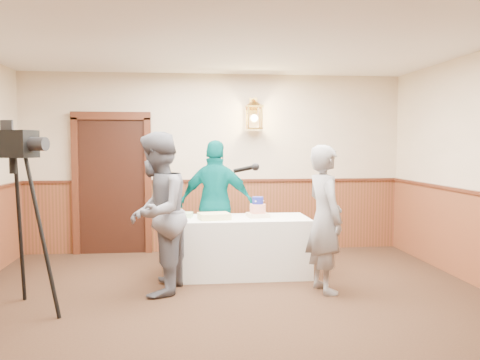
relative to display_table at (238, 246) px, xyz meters
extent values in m
plane|color=#331D13|center=(-0.20, -1.90, -0.38)|extent=(7.00, 7.00, 0.00)
cube|color=#C5B394|center=(-0.20, 1.60, 1.02)|extent=(6.00, 0.02, 2.80)
cube|color=#C5B394|center=(-0.20, -5.40, 1.02)|extent=(6.00, 0.02, 2.80)
cube|color=white|center=(-0.20, -1.90, 2.42)|extent=(6.00, 7.00, 0.02)
cube|color=brown|center=(-0.20, 1.58, 0.18)|extent=(5.98, 0.04, 1.10)
cube|color=#4A2113|center=(-0.20, 1.56, 0.75)|extent=(5.98, 0.07, 0.04)
cube|color=black|center=(-1.80, 1.55, 0.68)|extent=(1.00, 0.06, 2.10)
cube|color=white|center=(0.00, 0.00, 0.00)|extent=(1.80, 0.80, 0.75)
cube|color=beige|center=(0.26, 0.02, 0.40)|extent=(0.29, 0.29, 0.05)
cylinder|color=red|center=(0.26, 0.02, 0.49)|extent=(0.20, 0.20, 0.12)
cylinder|color=navy|center=(0.26, 0.02, 0.59)|extent=(0.15, 0.15, 0.09)
cube|color=#F1F794|center=(-0.32, -0.11, 0.41)|extent=(0.42, 0.35, 0.08)
cube|color=#9AC98E|center=(-0.72, 0.12, 0.41)|extent=(0.29, 0.24, 0.06)
imported|color=slate|center=(-1.00, -0.72, 0.54)|extent=(0.86, 1.01, 1.83)
cylinder|color=black|center=(-0.05, -1.04, 1.05)|extent=(0.23, 0.12, 0.09)
sphere|color=black|center=(0.07, -1.09, 1.08)|extent=(0.08, 0.08, 0.08)
imported|color=gray|center=(0.91, -0.84, 0.47)|extent=(0.50, 0.68, 1.69)
imported|color=#015958|center=(-0.25, 0.49, 0.50)|extent=(1.10, 0.69, 1.75)
cube|color=black|center=(-2.36, -1.28, 1.32)|extent=(0.50, 0.39, 0.27)
cylinder|color=black|center=(-2.09, -1.39, 1.32)|extent=(0.21, 0.19, 0.13)
camera|label=1|loc=(-0.68, -6.46, 1.32)|focal=38.00mm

